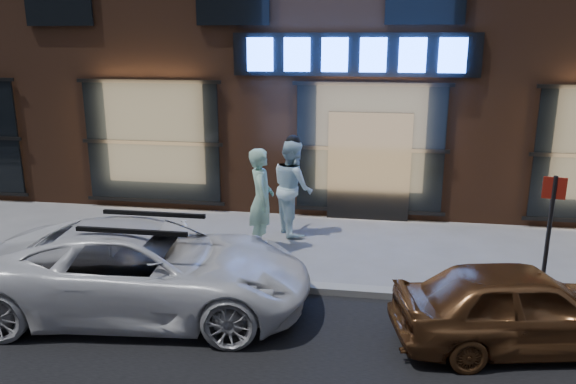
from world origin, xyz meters
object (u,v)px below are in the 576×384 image
(man_cap, at_px, (293,187))
(white_suv, at_px, (146,269))
(sign_post, at_px, (549,228))
(gold_sedan, at_px, (523,307))
(man_bowtie, at_px, (261,200))

(man_cap, distance_m, white_suv, 4.11)
(white_suv, bearing_deg, sign_post, -84.62)
(white_suv, bearing_deg, gold_sedan, -97.84)
(man_cap, relative_size, gold_sedan, 0.59)
(man_bowtie, distance_m, sign_post, 4.95)
(man_cap, xyz_separation_m, sign_post, (4.24, -2.62, 0.23))
(man_bowtie, xyz_separation_m, man_cap, (0.44, 1.03, -0.00))
(man_bowtie, xyz_separation_m, sign_post, (4.68, -1.59, 0.23))
(gold_sedan, bearing_deg, sign_post, -36.06)
(sign_post, bearing_deg, man_bowtie, 170.47)
(man_bowtie, bearing_deg, gold_sedan, -138.69)
(man_bowtie, bearing_deg, man_cap, -36.19)
(sign_post, bearing_deg, gold_sedan, -105.31)
(man_bowtie, relative_size, sign_post, 0.98)
(man_bowtie, bearing_deg, sign_post, -121.69)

